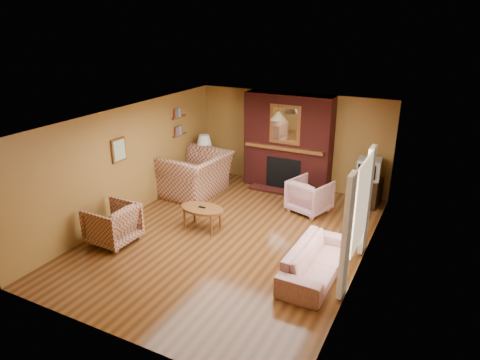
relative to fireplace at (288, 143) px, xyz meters
The scene contains 20 objects.
floor 3.21m from the fireplace, 90.00° to the right, with size 6.50×6.50×0.00m, color #46260F.
ceiling 3.22m from the fireplace, 90.00° to the right, with size 6.50×6.50×0.00m, color white.
wall_back 0.27m from the fireplace, 90.00° to the left, with size 6.50×6.50×0.00m, color olive.
wall_front 6.23m from the fireplace, 90.00° to the right, with size 6.50×6.50×0.00m, color olive.
wall_left 3.89m from the fireplace, 129.95° to the right, with size 6.50×6.50×0.00m, color olive.
wall_right 3.89m from the fireplace, 50.05° to the right, with size 6.50×6.50×0.00m, color olive.
fireplace is the anchor object (origin of this frame).
window_right 4.02m from the fireplace, 52.40° to the right, with size 0.10×1.85×2.00m.
bookshelf 2.72m from the fireplace, 156.05° to the right, with size 0.09×0.55×0.71m.
botanical_print 4.12m from the fireplace, 126.90° to the right, with size 0.05×0.40×0.50m.
pendant_light 1.07m from the fireplace, 90.00° to the right, with size 0.36×0.36×0.48m.
plaid_loveseat 2.41m from the fireplace, 142.90° to the right, with size 1.59×1.39×1.03m, color maroon.
plaid_armchair 4.70m from the fireplace, 114.87° to the right, with size 0.83×0.85×0.78m, color maroon.
floral_sofa 4.12m from the fireplace, 61.82° to the right, with size 1.88×0.74×0.55m, color #BEAA93.
floral_armchair 1.71m from the fireplace, 48.73° to the right, with size 0.81×0.83×0.75m, color #BEAA93.
coffee_table 3.12m from the fireplace, 103.56° to the right, with size 0.94×0.58×0.49m.
side_table 2.34m from the fireplace, 165.71° to the right, with size 0.45×0.45×0.60m, color brown.
table_lamp 2.18m from the fireplace, 165.71° to the right, with size 0.40×0.40×0.67m.
tv_stand 2.23m from the fireplace, ahead, with size 0.60×0.55×0.66m, color black.
crt_tv 2.08m from the fireplace, ahead, with size 0.55×0.55×0.47m.
Camera 1 is at (3.57, -6.70, 4.09)m, focal length 32.00 mm.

